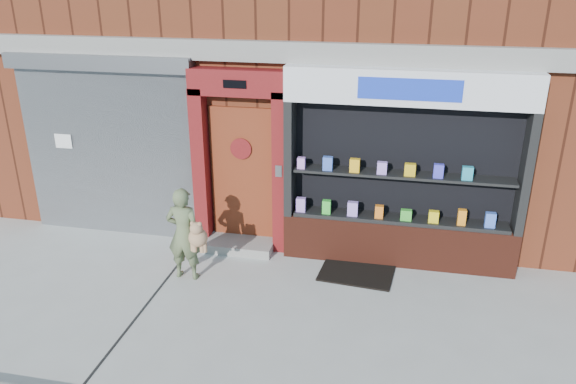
# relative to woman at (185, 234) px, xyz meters

# --- Properties ---
(ground) EXTENTS (80.00, 80.00, 0.00)m
(ground) POSITION_rel_woman_xyz_m (1.26, -0.69, -0.71)
(ground) COLOR #9E9E99
(ground) RESTS_ON ground
(shutter_bay) EXTENTS (3.10, 0.30, 3.04)m
(shutter_bay) POSITION_rel_woman_xyz_m (-1.74, 1.24, 1.01)
(shutter_bay) COLOR gray
(shutter_bay) RESTS_ON ground
(red_door_bay) EXTENTS (1.52, 0.58, 2.90)m
(red_door_bay) POSITION_rel_woman_xyz_m (0.51, 1.17, 0.74)
(red_door_bay) COLOR #611012
(red_door_bay) RESTS_ON ground
(pharmacy_bay) EXTENTS (3.50, 0.41, 3.00)m
(pharmacy_bay) POSITION_rel_woman_xyz_m (3.00, 1.12, 0.66)
(pharmacy_bay) COLOR #541F14
(pharmacy_bay) RESTS_ON ground
(woman) EXTENTS (0.66, 0.42, 1.42)m
(woman) POSITION_rel_woman_xyz_m (0.00, 0.00, 0.00)
(woman) COLOR #5A6844
(woman) RESTS_ON ground
(doormat) EXTENTS (1.15, 0.85, 0.03)m
(doormat) POSITION_rel_woman_xyz_m (2.44, 0.60, -0.70)
(doormat) COLOR black
(doormat) RESTS_ON ground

